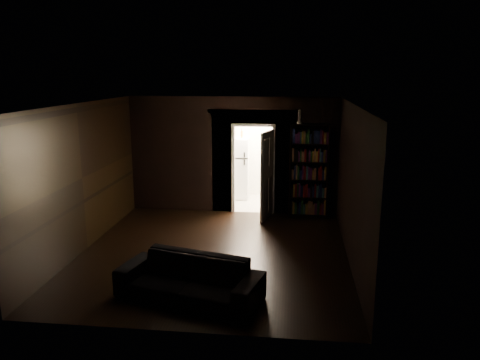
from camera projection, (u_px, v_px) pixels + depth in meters
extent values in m
plane|color=black|center=(214.00, 254.00, 8.85)|extent=(5.50, 5.50, 0.00)
cube|color=black|center=(183.00, 154.00, 11.38)|extent=(2.55, 0.10, 2.80)
cube|color=black|center=(305.00, 157.00, 11.05)|extent=(1.55, 0.10, 2.80)
cube|color=black|center=(254.00, 112.00, 10.95)|extent=(0.90, 0.10, 0.70)
cube|color=black|center=(82.00, 178.00, 8.82)|extent=(0.02, 5.50, 2.80)
cube|color=black|center=(352.00, 185.00, 8.25)|extent=(0.02, 5.50, 2.80)
cube|color=black|center=(175.00, 231.00, 5.88)|extent=(5.00, 0.02, 2.80)
cube|color=beige|center=(212.00, 104.00, 8.22)|extent=(5.00, 5.50, 0.02)
cube|color=white|center=(253.00, 170.00, 11.21)|extent=(1.04, 0.06, 2.17)
cube|color=beige|center=(256.00, 204.00, 12.34)|extent=(2.20, 1.80, 0.10)
cube|color=#EFE8CF|center=(259.00, 152.00, 12.88)|extent=(2.20, 0.10, 2.40)
cube|color=#EFE8CF|center=(216.00, 157.00, 12.18)|extent=(0.10, 1.60, 2.40)
cube|color=#EFE8CF|center=(297.00, 158.00, 11.94)|extent=(0.10, 1.60, 2.40)
cube|color=#EFE8CF|center=(257.00, 109.00, 11.77)|extent=(2.20, 1.80, 0.10)
cube|color=#C86B73|center=(259.00, 115.00, 12.59)|extent=(2.00, 0.04, 0.26)
imported|color=black|center=(189.00, 272.00, 7.02)|extent=(2.34, 1.46, 0.84)
cube|color=black|center=(309.00, 171.00, 10.91)|extent=(0.95, 0.52, 2.20)
cube|color=white|center=(236.00, 168.00, 12.65)|extent=(0.90, 0.86, 1.65)
cube|color=white|center=(267.00, 176.00, 10.77)|extent=(0.27, 0.83, 2.05)
cube|color=white|center=(299.00, 117.00, 10.66)|extent=(0.12, 0.12, 0.33)
cube|color=black|center=(234.00, 133.00, 12.41)|extent=(0.63, 0.22, 0.26)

